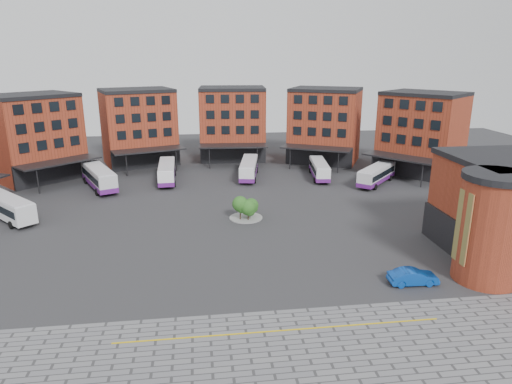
{
  "coord_description": "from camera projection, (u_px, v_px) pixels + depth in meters",
  "views": [
    {
      "loc": [
        -3.99,
        -44.68,
        20.9
      ],
      "look_at": [
        3.18,
        10.63,
        4.0
      ],
      "focal_mm": 32.0,
      "sensor_mm": 36.0,
      "label": 1
    }
  ],
  "objects": [
    {
      "name": "bus_c",
      "position": [
        167.0,
        172.0,
        77.6
      ],
      "size": [
        3.11,
        11.38,
        3.19
      ],
      "rotation": [
        0.0,
        0.0,
        0.03
      ],
      "color": "white",
      "rests_on": "ground"
    },
    {
      "name": "bus_b",
      "position": [
        99.0,
        177.0,
        73.59
      ],
      "size": [
        7.66,
        12.39,
        3.47
      ],
      "rotation": [
        0.0,
        0.0,
        0.42
      ],
      "color": "silver",
      "rests_on": "ground"
    },
    {
      "name": "bus_d",
      "position": [
        249.0,
        168.0,
        79.93
      ],
      "size": [
        4.54,
        11.48,
        3.15
      ],
      "rotation": [
        0.0,
        0.0,
        -0.18
      ],
      "color": "white",
      "rests_on": "ground"
    },
    {
      "name": "tree_island",
      "position": [
        247.0,
        207.0,
        59.72
      ],
      "size": [
        4.4,
        4.4,
        3.25
      ],
      "color": "gray",
      "rests_on": "ground"
    },
    {
      "name": "yellow_line",
      "position": [
        281.0,
        330.0,
        35.9
      ],
      "size": [
        26.0,
        0.15,
        0.02
      ],
      "primitive_type": "cube",
      "color": "gold",
      "rests_on": "paving_zone"
    },
    {
      "name": "ground",
      "position": [
        239.0,
        257.0,
        48.96
      ],
      "size": [
        160.0,
        160.0,
        0.0
      ],
      "primitive_type": "plane",
      "color": "#28282B",
      "rests_on": "ground"
    },
    {
      "name": "blue_car",
      "position": [
        413.0,
        277.0,
        42.99
      ],
      "size": [
        4.7,
        1.78,
        1.53
      ],
      "primitive_type": "imported",
      "rotation": [
        0.0,
        0.0,
        1.54
      ],
      "color": "#0C3FA0",
      "rests_on": "ground"
    },
    {
      "name": "bus_a",
      "position": [
        7.0,
        206.0,
        59.48
      ],
      "size": [
        9.46,
        10.0,
        3.17
      ],
      "rotation": [
        0.0,
        0.0,
        0.74
      ],
      "color": "silver",
      "rests_on": "ground"
    },
    {
      "name": "main_building",
      "position": [
        193.0,
        133.0,
        82.57
      ],
      "size": [
        94.14,
        42.48,
        14.6
      ],
      "color": "maroon",
      "rests_on": "ground"
    },
    {
      "name": "bus_f",
      "position": [
        377.0,
        174.0,
        76.05
      ],
      "size": [
        9.25,
        9.73,
        3.08
      ],
      "rotation": [
        0.0,
        0.0,
        -0.74
      ],
      "color": "silver",
      "rests_on": "ground"
    },
    {
      "name": "bus_e",
      "position": [
        319.0,
        169.0,
        79.9
      ],
      "size": [
        3.69,
        10.65,
        2.94
      ],
      "rotation": [
        0.0,
        0.0,
        -0.13
      ],
      "color": "white",
      "rests_on": "ground"
    },
    {
      "name": "east_building",
      "position": [
        512.0,
        209.0,
        48.05
      ],
      "size": [
        17.4,
        15.4,
        10.6
      ],
      "color": "maroon",
      "rests_on": "ground"
    }
  ]
}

